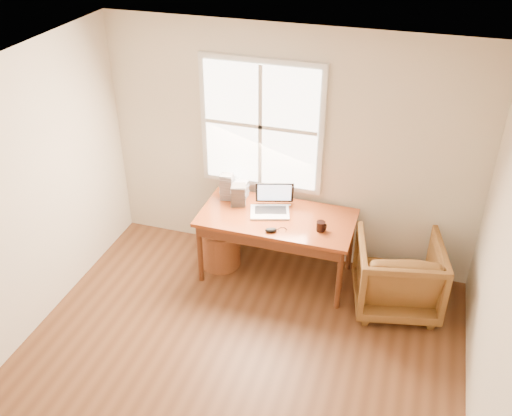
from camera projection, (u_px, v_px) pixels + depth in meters
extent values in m
cube|color=brown|center=(218.00, 401.00, 4.82)|extent=(4.00, 4.50, 0.02)
cube|color=white|center=(203.00, 110.00, 3.44)|extent=(4.00, 4.50, 0.02)
cube|color=beige|center=(290.00, 150.00, 5.96)|extent=(4.00, 0.02, 2.60)
cube|color=beige|center=(507.00, 340.00, 3.62)|extent=(0.02, 4.50, 2.60)
cube|color=silver|center=(261.00, 125.00, 5.88)|extent=(1.32, 0.05, 1.42)
cube|color=white|center=(261.00, 127.00, 5.85)|extent=(1.20, 0.02, 1.30)
cube|color=silver|center=(260.00, 127.00, 5.84)|extent=(0.04, 0.02, 1.30)
cube|color=silver|center=(260.00, 127.00, 5.84)|extent=(1.20, 0.02, 0.04)
cube|color=brown|center=(277.00, 218.00, 5.89)|extent=(1.60, 0.80, 0.04)
imported|color=brown|center=(398.00, 274.00, 5.65)|extent=(0.97, 0.99, 0.76)
cylinder|color=brown|center=(220.00, 247.00, 6.32)|extent=(0.54, 0.54, 0.44)
ellipsoid|color=black|center=(271.00, 230.00, 5.63)|extent=(0.14, 0.11, 0.04)
cylinder|color=black|center=(321.00, 226.00, 5.63)|extent=(0.11, 0.11, 0.10)
cube|color=#AFB4BB|center=(228.00, 186.00, 6.17)|extent=(0.16, 0.15, 0.25)
cube|color=#25252A|center=(238.00, 195.00, 6.02)|extent=(0.18, 0.17, 0.23)
cube|color=#A9A8B6|center=(227.00, 187.00, 6.11)|extent=(0.14, 0.13, 0.29)
cube|color=silver|center=(240.00, 189.00, 6.17)|extent=(0.16, 0.15, 0.19)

